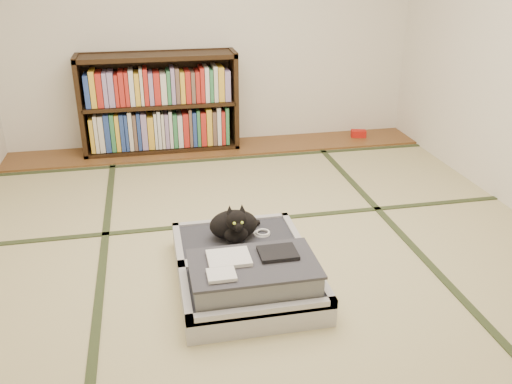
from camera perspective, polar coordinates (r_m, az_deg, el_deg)
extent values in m
plane|color=#C9C086|center=(3.58, 0.34, -5.96)|extent=(4.50, 4.50, 0.00)
cube|color=brown|center=(5.38, -4.06, 4.63)|extent=(4.00, 0.50, 0.02)
cube|color=#B6150E|center=(5.76, 10.73, 6.06)|extent=(0.17, 0.12, 0.07)
plane|color=silver|center=(5.36, -4.83, 17.62)|extent=(4.00, 0.00, 4.00)
plane|color=silver|center=(1.17, 24.05, -8.46)|extent=(4.00, 0.00, 4.00)
cube|color=#2D381E|center=(3.54, -15.85, -7.31)|extent=(0.05, 4.50, 0.01)
cube|color=#2D381E|center=(3.88, 14.98, -4.23)|extent=(0.05, 4.50, 0.01)
cube|color=#2D381E|center=(3.92, -0.86, -3.05)|extent=(4.00, 0.05, 0.01)
cube|color=#2D381E|center=(5.10, -3.60, 3.48)|extent=(4.00, 0.05, 0.01)
cube|color=black|center=(5.30, -17.88, 8.46)|extent=(0.04, 0.34, 0.94)
cube|color=black|center=(5.34, -2.33, 9.68)|extent=(0.04, 0.34, 0.94)
cube|color=black|center=(5.40, -9.76, 4.64)|extent=(1.47, 0.34, 0.04)
cube|color=black|center=(5.18, -10.45, 13.86)|extent=(1.47, 0.34, 0.04)
cube|color=black|center=(5.27, -10.09, 9.14)|extent=(1.40, 0.34, 0.03)
cube|color=black|center=(5.42, -10.16, 9.57)|extent=(1.47, 0.02, 0.94)
cube|color=gray|center=(5.31, -9.92, 6.81)|extent=(1.32, 0.23, 0.40)
cube|color=gray|center=(5.21, -10.24, 11.10)|extent=(1.32, 0.23, 0.36)
cube|color=#B1B0B5|center=(3.01, -0.25, -10.93)|extent=(0.78, 0.52, 0.13)
cube|color=#292930|center=(2.99, -0.26, -10.38)|extent=(0.69, 0.43, 0.10)
cube|color=#B1B0B5|center=(2.77, 0.73, -12.46)|extent=(0.78, 0.04, 0.05)
cube|color=#B1B0B5|center=(3.16, -1.11, -7.43)|extent=(0.78, 0.04, 0.05)
cube|color=#B1B0B5|center=(2.93, -7.44, -10.51)|extent=(0.04, 0.52, 0.05)
cube|color=#B1B0B5|center=(3.05, 6.61, -8.95)|extent=(0.04, 0.52, 0.05)
cube|color=#B1B0B5|center=(3.43, -1.96, -6.08)|extent=(0.78, 0.52, 0.13)
cube|color=#292930|center=(3.42, -1.97, -5.57)|extent=(0.69, 0.43, 0.10)
cube|color=#B1B0B5|center=(3.20, -1.25, -7.05)|extent=(0.78, 0.04, 0.05)
cube|color=#B1B0B5|center=(3.61, -2.62, -3.23)|extent=(0.78, 0.04, 0.05)
cube|color=#B1B0B5|center=(3.37, -8.17, -5.59)|extent=(0.04, 0.52, 0.05)
cube|color=#B1B0B5|center=(3.47, 4.03, -4.43)|extent=(0.04, 0.52, 0.05)
cylinder|color=black|center=(3.18, -1.18, -7.16)|extent=(0.70, 0.02, 0.02)
cube|color=gray|center=(2.93, -0.26, -8.86)|extent=(0.66, 0.40, 0.13)
cube|color=#37373E|center=(2.89, -0.26, -7.57)|extent=(0.68, 0.42, 0.02)
cube|color=silver|center=(2.91, -2.88, -6.95)|extent=(0.23, 0.19, 0.02)
cube|color=black|center=(2.95, 2.31, -6.41)|extent=(0.21, 0.17, 0.02)
cube|color=silver|center=(2.77, -3.66, -8.69)|extent=(0.14, 0.12, 0.02)
cube|color=white|center=(2.78, -3.97, -14.21)|extent=(0.06, 0.01, 0.04)
cube|color=white|center=(2.80, -1.37, -14.14)|extent=(0.05, 0.01, 0.04)
cube|color=orange|center=(2.86, 5.97, -12.96)|extent=(0.05, 0.01, 0.04)
cube|color=#197F33|center=(2.83, 4.55, -12.84)|extent=(0.04, 0.01, 0.03)
ellipsoid|color=black|center=(3.36, -2.37, -3.47)|extent=(0.30, 0.20, 0.19)
ellipsoid|color=black|center=(3.29, -2.12, -4.48)|extent=(0.15, 0.11, 0.11)
ellipsoid|color=black|center=(3.21, -2.05, -2.95)|extent=(0.13, 0.12, 0.12)
sphere|color=black|center=(3.17, -1.89, -3.70)|extent=(0.06, 0.06, 0.06)
cone|color=black|center=(3.20, -2.79, -1.86)|extent=(0.05, 0.06, 0.06)
cone|color=black|center=(3.21, -1.48, -1.74)|extent=(0.05, 0.06, 0.06)
sphere|color=#A5BF33|center=(3.15, -2.30, -3.32)|extent=(0.02, 0.02, 0.02)
sphere|color=#A5BF33|center=(3.16, -1.48, -3.24)|extent=(0.02, 0.02, 0.02)
cylinder|color=black|center=(3.48, -0.92, -3.60)|extent=(0.18, 0.11, 0.03)
torus|color=white|center=(3.43, 0.61, -4.41)|extent=(0.11, 0.11, 0.01)
torus|color=white|center=(3.42, 0.71, -4.26)|extent=(0.09, 0.09, 0.01)
cube|color=black|center=(3.60, -1.34, -5.62)|extent=(0.40, 0.07, 0.01)
cube|color=black|center=(3.64, -3.39, -5.34)|extent=(0.17, 0.13, 0.01)
cube|color=black|center=(3.67, 0.34, -4.98)|extent=(0.17, 0.13, 0.01)
cylinder|color=black|center=(3.72, -1.73, -4.57)|extent=(0.01, 0.07, 0.01)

